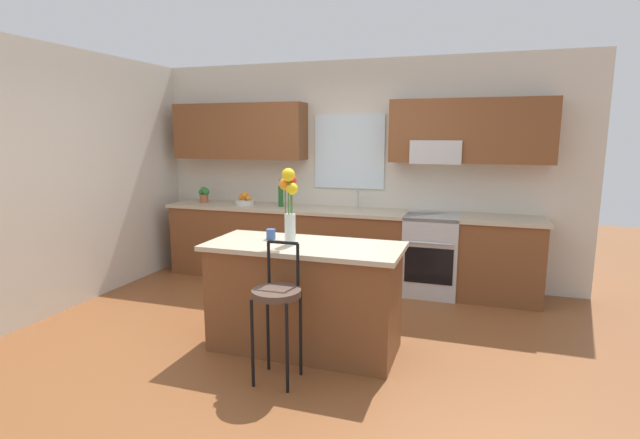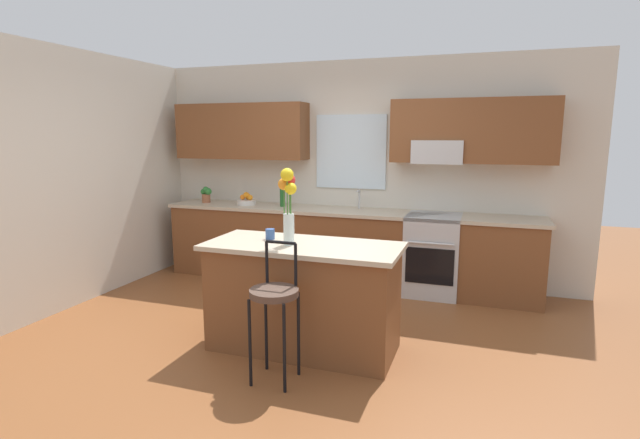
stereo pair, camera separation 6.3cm
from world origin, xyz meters
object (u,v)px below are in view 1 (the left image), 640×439
Objects in this scene: kitchen_island at (304,297)px; potted_plant_small at (204,194)px; bar_stool_near at (277,299)px; flower_vase at (289,199)px; bottle_olive_oil at (281,196)px; oven_range at (431,254)px; fruit_bowl_oranges at (245,201)px; mug_ceramic at (271,234)px.

potted_plant_small is (-2.10, 1.86, 0.57)m from kitchen_island.
bar_stool_near is 4.92× the size of potted_plant_small.
bottle_olive_oil is (-0.90, 1.93, -0.25)m from flower_vase.
kitchen_island is at bearing -115.46° from oven_range.
potted_plant_small is at bearing 130.66° from bar_stool_near.
fruit_bowl_oranges is at bearing 128.76° from kitchen_island.
bottle_olive_oil is at bearing 118.09° from kitchen_island.
bottle_olive_oil is at bearing 114.87° from flower_vase.
bar_stool_near is at bearing -58.47° from fruit_bowl_oranges.
potted_plant_small is (-2.97, 0.02, 0.57)m from oven_range.
oven_range is at bearing -0.46° from potted_plant_small.
oven_range is 4.34× the size of potted_plant_small.
oven_range is at bearing 62.95° from flower_vase.
fruit_bowl_oranges is at bearing 123.09° from mug_ceramic.
bar_stool_near is 1.65× the size of flower_vase.
bar_stool_near reaches higher than oven_range.
bottle_olive_oil is (-1.00, 1.86, 0.59)m from kitchen_island.
kitchen_island is 6.80× the size of fruit_bowl_oranges.
flower_vase reaches higher than kitchen_island.
kitchen_island is 18.14× the size of mug_ceramic.
bar_stool_near reaches higher than kitchen_island.
fruit_bowl_oranges reaches higher than mug_ceramic.
potted_plant_small reaches higher than fruit_bowl_oranges.
mug_ceramic is at bearing -124.56° from oven_range.
kitchen_island is 2.20m from bottle_olive_oil.
fruit_bowl_oranges is (-1.50, 2.45, 0.34)m from bar_stool_near.
bar_stool_near is at bearing -79.01° from flower_vase.
fruit_bowl_oranges is 0.51m from bottle_olive_oil.
bar_stool_near is 2.89m from fruit_bowl_oranges.
flower_vase reaches higher than fruit_bowl_oranges.
potted_plant_small is (-1.76, 1.78, 0.07)m from mug_ceramic.
fruit_bowl_oranges is 0.60m from potted_plant_small.
flower_vase reaches higher than bottle_olive_oil.
kitchen_island is 4.80× the size of bottle_olive_oil.
bar_stool_near is 0.81m from mug_ceramic.
flower_vase reaches higher than bar_stool_near.
kitchen_island is 1.57× the size of bar_stool_near.
bottle_olive_oil reaches higher than bar_stool_near.
potted_plant_small is (-0.60, -0.01, 0.06)m from fruit_bowl_oranges.
mug_ceramic is (-0.24, 0.15, -0.34)m from flower_vase.
flower_vase is at bearing -44.06° from potted_plant_small.
potted_plant_small reaches higher than oven_range.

